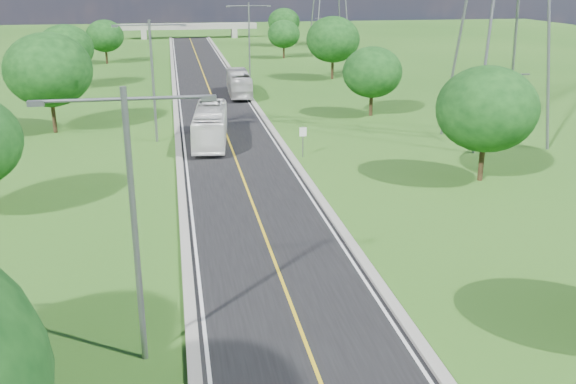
# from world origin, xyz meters

# --- Properties ---
(ground) EXTENTS (260.00, 260.00, 0.00)m
(ground) POSITION_xyz_m (0.00, 60.00, 0.00)
(ground) COLOR #265618
(ground) RESTS_ON ground
(road) EXTENTS (8.00, 150.00, 0.06)m
(road) POSITION_xyz_m (0.00, 66.00, 0.03)
(road) COLOR black
(road) RESTS_ON ground
(curb_left) EXTENTS (0.50, 150.00, 0.22)m
(curb_left) POSITION_xyz_m (-4.25, 66.00, 0.11)
(curb_left) COLOR gray
(curb_left) RESTS_ON ground
(curb_right) EXTENTS (0.50, 150.00, 0.22)m
(curb_right) POSITION_xyz_m (4.25, 66.00, 0.11)
(curb_right) COLOR gray
(curb_right) RESTS_ON ground
(speed_limit_sign) EXTENTS (0.55, 0.09, 2.40)m
(speed_limit_sign) POSITION_xyz_m (5.20, 37.98, 1.60)
(speed_limit_sign) COLOR slate
(speed_limit_sign) RESTS_ON ground
(overpass) EXTENTS (30.00, 3.00, 3.20)m
(overpass) POSITION_xyz_m (0.00, 140.00, 2.41)
(overpass) COLOR gray
(overpass) RESTS_ON ground
(streetlight_near_left) EXTENTS (5.90, 0.25, 10.00)m
(streetlight_near_left) POSITION_xyz_m (-6.00, 12.00, 5.94)
(streetlight_near_left) COLOR slate
(streetlight_near_left) RESTS_ON ground
(streetlight_mid_left) EXTENTS (5.90, 0.25, 10.00)m
(streetlight_mid_left) POSITION_xyz_m (-6.00, 45.00, 5.94)
(streetlight_mid_left) COLOR slate
(streetlight_mid_left) RESTS_ON ground
(streetlight_far_right) EXTENTS (5.90, 0.25, 10.00)m
(streetlight_far_right) POSITION_xyz_m (6.00, 78.00, 5.94)
(streetlight_far_right) COLOR slate
(streetlight_far_right) RESTS_ON ground
(tree_lc) EXTENTS (7.56, 7.56, 8.79)m
(tree_lc) POSITION_xyz_m (-15.00, 50.00, 5.58)
(tree_lc) COLOR black
(tree_lc) RESTS_ON ground
(tree_ld) EXTENTS (6.72, 6.72, 7.82)m
(tree_ld) POSITION_xyz_m (-17.00, 74.00, 4.95)
(tree_ld) COLOR black
(tree_ld) RESTS_ON ground
(tree_le) EXTENTS (5.88, 5.88, 6.84)m
(tree_le) POSITION_xyz_m (-14.50, 98.00, 4.33)
(tree_le) COLOR black
(tree_le) RESTS_ON ground
(tree_rb) EXTENTS (6.72, 6.72, 7.82)m
(tree_rb) POSITION_xyz_m (16.00, 30.00, 4.95)
(tree_rb) COLOR black
(tree_rb) RESTS_ON ground
(tree_rc) EXTENTS (5.88, 5.88, 6.84)m
(tree_rc) POSITION_xyz_m (15.00, 52.00, 4.33)
(tree_rc) COLOR black
(tree_rc) RESTS_ON ground
(tree_rd) EXTENTS (7.14, 7.14, 8.30)m
(tree_rd) POSITION_xyz_m (17.00, 76.00, 5.27)
(tree_rd) COLOR black
(tree_rd) RESTS_ON ground
(tree_re) EXTENTS (5.46, 5.46, 6.35)m
(tree_re) POSITION_xyz_m (14.50, 100.00, 4.02)
(tree_re) COLOR black
(tree_re) RESTS_ON ground
(tree_rf) EXTENTS (6.30, 6.30, 7.33)m
(tree_rf) POSITION_xyz_m (18.00, 120.00, 4.64)
(tree_rf) COLOR black
(tree_rf) RESTS_ON ground
(bus_outbound) EXTENTS (2.73, 10.20, 2.82)m
(bus_outbound) POSITION_xyz_m (3.20, 65.47, 1.47)
(bus_outbound) COLOR beige
(bus_outbound) RESTS_ON road
(bus_inbound) EXTENTS (3.63, 10.99, 3.00)m
(bus_inbound) POSITION_xyz_m (-1.52, 43.56, 1.56)
(bus_inbound) COLOR white
(bus_inbound) RESTS_ON road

